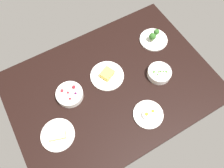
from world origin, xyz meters
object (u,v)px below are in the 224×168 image
object	(u,v)px
plate_cheese	(107,75)
plate_broccoli	(154,39)
bowl_berries	(70,94)
plate_sandwich	(58,135)
plate_eggs	(148,114)
bowl_peas	(159,73)

from	to	relation	value
plate_cheese	plate_broccoli	bearing A→B (deg)	11.91
plate_cheese	bowl_berries	bearing A→B (deg)	-178.61
plate_sandwich	plate_eggs	distance (cm)	53.50
plate_sandwich	plate_broccoli	size ratio (longest dim) A/B	0.99
bowl_berries	plate_cheese	world-z (taller)	bowl_berries
plate_sandwich	plate_cheese	size ratio (longest dim) A/B	0.89
plate_sandwich	plate_eggs	bearing A→B (deg)	-17.04
plate_sandwich	plate_eggs	size ratio (longest dim) A/B	1.08
bowl_berries	plate_sandwich	distance (cm)	24.81
bowl_berries	plate_eggs	world-z (taller)	bowl_berries
plate_sandwich	plate_cheese	bearing A→B (deg)	24.08
plate_sandwich	plate_eggs	world-z (taller)	plate_eggs
plate_sandwich	plate_broccoli	xyz separation A→B (cm)	(85.40, 28.15, 0.53)
bowl_berries	plate_broccoli	size ratio (longest dim) A/B	0.85
plate_sandwich	plate_broccoli	bearing A→B (deg)	18.25
bowl_berries	plate_eggs	xyz separation A→B (cm)	(34.73, -34.24, -1.31)
bowl_berries	plate_sandwich	xyz separation A→B (cm)	(-16.41, -18.56, -1.25)
bowl_peas	plate_broccoli	size ratio (longest dim) A/B	0.78
plate_broccoli	plate_eggs	bearing A→B (deg)	-128.00
plate_eggs	bowl_berries	bearing A→B (deg)	135.41
bowl_berries	plate_broccoli	world-z (taller)	plate_broccoli
bowl_peas	plate_cheese	xyz separation A→B (cm)	(-29.35, 15.87, -1.30)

